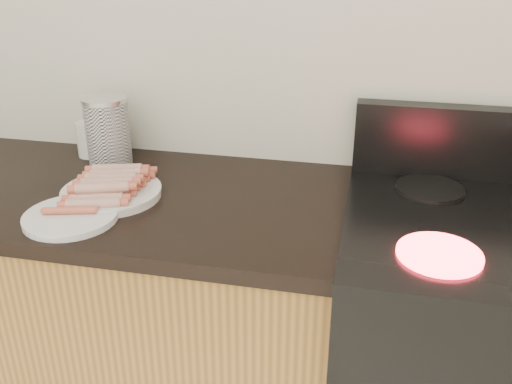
% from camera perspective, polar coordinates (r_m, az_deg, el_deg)
% --- Properties ---
extents(wall_back, '(4.00, 0.04, 2.60)m').
position_cam_1_polar(wall_back, '(1.67, -3.71, 16.55)').
color(wall_back, silver).
rests_on(wall_back, ground).
extents(stove, '(0.76, 0.65, 0.91)m').
position_cam_1_polar(stove, '(1.70, 21.26, -16.85)').
color(stove, black).
rests_on(stove, floor).
extents(stove_panel, '(0.76, 0.06, 0.20)m').
position_cam_1_polar(stove_panel, '(1.67, 22.96, 4.34)').
color(stove_panel, black).
rests_on(stove_panel, stove).
extents(burner_near_left, '(0.18, 0.18, 0.01)m').
position_cam_1_polar(burner_near_left, '(1.27, 17.86, -5.94)').
color(burner_near_left, '#FF1E2D').
rests_on(burner_near_left, stove).
extents(burner_far_left, '(0.18, 0.18, 0.01)m').
position_cam_1_polar(burner_far_left, '(1.57, 16.99, 0.33)').
color(burner_far_left, black).
rests_on(burner_far_left, stove).
extents(main_plate, '(0.28, 0.28, 0.02)m').
position_cam_1_polar(main_plate, '(1.54, -14.23, -0.20)').
color(main_plate, white).
rests_on(main_plate, counter_slab).
extents(side_plate, '(0.30, 0.30, 0.02)m').
position_cam_1_polar(side_plate, '(1.45, -18.04, -2.38)').
color(side_plate, white).
rests_on(side_plate, counter_slab).
extents(hotdog_pile, '(0.13, 0.27, 0.05)m').
position_cam_1_polar(hotdog_pile, '(1.53, -14.35, 0.87)').
color(hotdog_pile, brown).
rests_on(hotdog_pile, main_plate).
extents(plain_sausages, '(0.12, 0.05, 0.02)m').
position_cam_1_polar(plain_sausages, '(1.44, -18.13, -1.76)').
color(plain_sausages, '#DD7E57').
rests_on(plain_sausages, side_plate).
extents(canister, '(0.13, 0.13, 0.20)m').
position_cam_1_polar(canister, '(1.73, -14.60, 5.94)').
color(canister, white).
rests_on(canister, counter_slab).
extents(mug, '(0.09, 0.09, 0.11)m').
position_cam_1_polar(mug, '(1.83, -16.19, 5.12)').
color(mug, white).
rests_on(mug, counter_slab).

